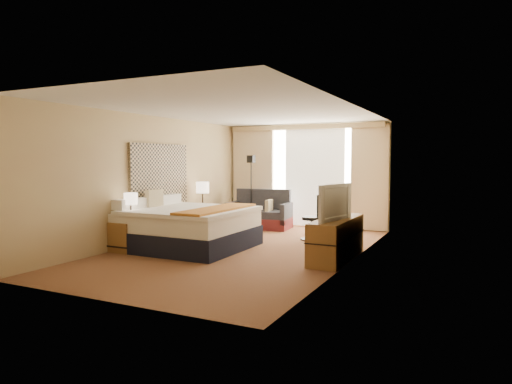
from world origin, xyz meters
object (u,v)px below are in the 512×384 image
at_px(media_dresser, 337,239).
at_px(nightstand_left, 127,236).
at_px(nightstand_right, 201,220).
at_px(floor_lamp, 251,176).
at_px(lamp_right, 203,188).
at_px(loveseat, 260,215).
at_px(desk_chair, 314,220).
at_px(lamp_left, 131,199).
at_px(television, 330,202).
at_px(bed, 187,227).

bearing_deg(media_dresser, nightstand_left, -164.16).
xyz_separation_m(nightstand_right, floor_lamp, (0.64, 1.37, 1.01)).
bearing_deg(media_dresser, lamp_right, 158.20).
distance_m(loveseat, desk_chair, 2.09).
distance_m(nightstand_right, floor_lamp, 1.82).
height_order(media_dresser, desk_chair, desk_chair).
bearing_deg(loveseat, lamp_left, -110.66).
relative_size(nightstand_left, lamp_right, 0.87).
xyz_separation_m(media_dresser, floor_lamp, (-3.06, 2.82, 0.93)).
xyz_separation_m(nightstand_left, lamp_left, (0.05, 0.08, 0.69)).
xyz_separation_m(nightstand_right, lamp_right, (0.06, 0.01, 0.76)).
bearing_deg(media_dresser, floor_lamp, 137.29).
relative_size(loveseat, lamp_right, 2.55).
distance_m(nightstand_right, television, 4.09).
relative_size(bed, lamp_right, 3.58).
relative_size(loveseat, desk_chair, 1.66).
xyz_separation_m(desk_chair, television, (0.90, -1.86, 0.57)).
bearing_deg(television, nightstand_right, 76.25).
xyz_separation_m(media_dresser, loveseat, (-2.74, 2.68, -0.03)).
bearing_deg(nightstand_left, lamp_left, 59.54).
bearing_deg(television, loveseat, 53.79).
relative_size(floor_lamp, television, 1.74).
distance_m(media_dresser, bed, 2.91).
bearing_deg(media_dresser, loveseat, 135.62).
height_order(bed, television, television).
relative_size(loveseat, television, 1.55).
height_order(nightstand_right, lamp_right, lamp_right).
relative_size(floor_lamp, lamp_left, 3.40).
bearing_deg(television, nightstand_left, 113.57).
xyz_separation_m(bed, television, (2.84, 0.02, 0.60)).
height_order(floor_lamp, television, floor_lamp).
bearing_deg(lamp_left, nightstand_right, 91.10).
xyz_separation_m(nightstand_left, media_dresser, (3.70, 1.05, 0.07)).
bearing_deg(television, lamp_right, 75.81).
relative_size(nightstand_right, bed, 0.24).
distance_m(desk_chair, television, 2.14).
height_order(loveseat, lamp_right, lamp_right).
relative_size(nightstand_right, floor_lamp, 0.30).
relative_size(nightstand_left, media_dresser, 0.31).
relative_size(nightstand_right, television, 0.53).
distance_m(nightstand_left, lamp_right, 2.62).
xyz_separation_m(bed, floor_lamp, (-0.17, 3.10, 0.88)).
distance_m(nightstand_left, media_dresser, 3.85).
height_order(nightstand_left, lamp_right, lamp_right).
distance_m(nightstand_left, floor_lamp, 4.05).
relative_size(media_dresser, television, 1.73).
relative_size(nightstand_right, loveseat, 0.34).
bearing_deg(desk_chair, television, -69.72).
distance_m(bed, television, 2.90).
height_order(nightstand_left, television, television).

